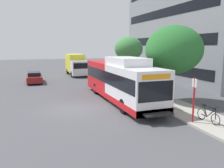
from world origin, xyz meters
The scene contains 10 objects.
ground_plane centered at (0.00, 8.00, 0.00)m, with size 120.00×120.00×0.00m, color #4C4C51.
sidewalk_curb centered at (7.00, 6.00, 0.07)m, with size 3.00×56.00×0.14m, color #A8A399.
transit_bus centered at (4.04, 1.26, 1.70)m, with size 2.58×12.25×3.65m.
bus_stop_sign_pole centered at (5.82, -5.62, 1.65)m, with size 0.10×0.36×2.60m.
bicycle_parked centered at (6.65, -5.93, 0.56)m, with size 0.52×1.76×1.02m.
street_tree_near_stop centered at (7.83, -0.66, 4.21)m, with size 4.45×4.45×5.97m.
street_tree_mid_block centered at (8.10, 8.62, 4.19)m, with size 3.30×3.30×5.47m.
parked_car_far_lane centered at (-2.48, 13.57, 0.66)m, with size 1.80×4.50×1.33m.
box_truck_background centered at (3.86, 19.26, 1.74)m, with size 2.32×7.01×3.25m.
lattice_comm_tower centered at (23.86, 28.41, 8.33)m, with size 1.10×1.10×25.36m.
Camera 1 is at (-2.82, -15.74, 4.46)m, focal length 36.01 mm.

